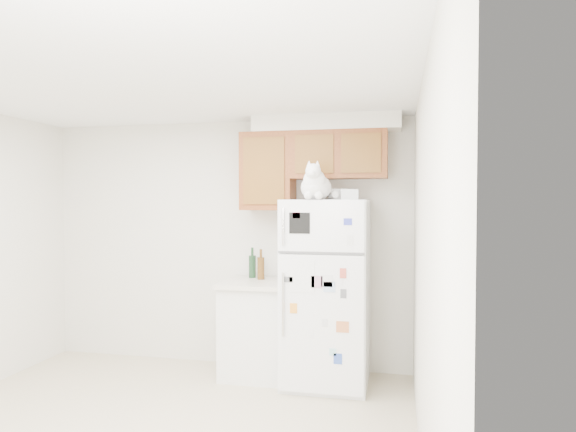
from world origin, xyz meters
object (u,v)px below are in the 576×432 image
(refrigerator, at_px, (326,292))
(storage_box_back, at_px, (341,194))
(storage_box_front, at_px, (349,195))
(base_counter, at_px, (256,328))
(bottle_amber, at_px, (261,264))
(cat, at_px, (316,185))
(bottle_green, at_px, (252,263))

(refrigerator, bearing_deg, storage_box_back, 42.78)
(storage_box_front, bearing_deg, storage_box_back, 97.33)
(base_counter, bearing_deg, refrigerator, -6.09)
(base_counter, xyz_separation_m, bottle_amber, (0.02, 0.09, 0.61))
(refrigerator, relative_size, cat, 3.55)
(bottle_green, xyz_separation_m, bottle_amber, (0.11, -0.09, -0.00))
(base_counter, bearing_deg, cat, -27.10)
(storage_box_front, xyz_separation_m, bottle_amber, (-0.89, 0.31, -0.68))
(cat, relative_size, storage_box_front, 3.19)
(refrigerator, height_order, cat, cat)
(cat, height_order, storage_box_front, cat)
(bottle_green, bearing_deg, storage_box_back, -9.00)
(storage_box_front, relative_size, bottle_green, 0.50)
(cat, xyz_separation_m, bottle_amber, (-0.61, 0.42, -0.76))
(cat, distance_m, storage_box_front, 0.31)
(base_counter, relative_size, storage_box_front, 6.13)
(cat, height_order, bottle_green, cat)
(bottle_green, bearing_deg, refrigerator, -18.23)
(storage_box_front, bearing_deg, base_counter, 153.90)
(storage_box_back, height_order, bottle_amber, storage_box_back)
(refrigerator, height_order, bottle_amber, refrigerator)
(refrigerator, distance_m, storage_box_front, 0.93)
(storage_box_front, distance_m, bottle_amber, 1.16)
(base_counter, height_order, bottle_amber, bottle_amber)
(storage_box_back, bearing_deg, cat, -135.56)
(storage_box_front, bearing_deg, bottle_green, 145.54)
(bottle_green, bearing_deg, storage_box_front, -22.02)
(bottle_green, relative_size, bottle_amber, 1.02)
(cat, relative_size, bottle_green, 1.58)
(cat, xyz_separation_m, storage_box_front, (0.28, 0.10, -0.08))
(base_counter, relative_size, bottle_green, 3.04)
(base_counter, distance_m, storage_box_front, 1.59)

